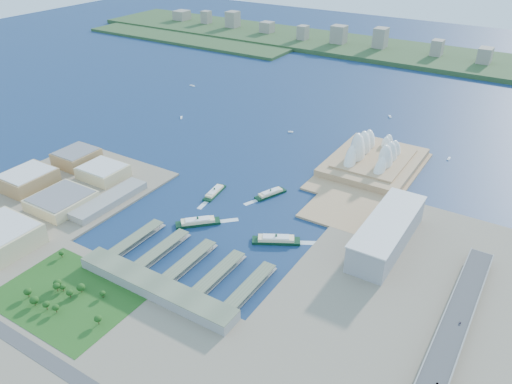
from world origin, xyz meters
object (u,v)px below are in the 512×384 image
Objects in this scene: ferry_c at (198,221)px; car_b at (437,384)px; ferry_a at (215,191)px; ferry_b at (271,192)px; ferry_d at (276,238)px; toaster_building at (387,233)px; opera_house at (376,148)px; car_c at (460,323)px.

car_b is (334.81, -104.29, 10.08)m from ferry_c.
ferry_b is at bearing 21.46° from ferry_a.
ferry_d is (107.31, 19.78, 0.14)m from ferry_c.
ferry_a is 81.46m from ferry_b.
car_b is at bearing -34.25° from ferry_a.
toaster_building reaches higher than car_b.
toaster_building is at bearing -91.24° from ferry_d.
ferry_b is 366.23m from car_b.
opera_house reaches higher than ferry_d.
car_b is (363.40, -180.41, 10.88)m from ferry_a.
car_c is (363.40, -97.32, 10.78)m from ferry_a.
ferry_d is at bearing -124.03° from ferry_c.
ferry_a is (-164.40, -206.98, -27.29)m from opera_house.
opera_house is 315.11m from ferry_c.
car_c reaches higher than ferry_c.
toaster_building is at bearing -65.77° from opera_house.
ferry_d is (64.87, -96.21, 0.94)m from ferry_b.
toaster_building is 35.44× the size of car_c.
toaster_building is at bearing -59.81° from car_b.
toaster_building reaches higher than ferry_b.
toaster_building is at bearing 11.99° from ferry_b.
ferry_c is at bearing -115.63° from opera_house.
opera_house is at bearing 114.23° from toaster_building.
ferry_b is at bearing -119.19° from opera_house.
car_c is (292.37, -137.19, 10.78)m from ferry_b.
opera_house reaches higher than car_b.
toaster_building is 3.12× the size of ferry_b.
ferry_d is at bearing -151.88° from toaster_building.
car_b is (199.00, -387.39, -16.42)m from opera_house.
opera_house is 219.62m from toaster_building.
ferry_d reaches higher than ferry_a.
toaster_building is 135.18m from ferry_d.
ferry_a is (-254.40, -6.98, -15.79)m from toaster_building.
car_b is at bearing -62.81° from opera_house.
opera_house reaches higher than ferry_a.
ferry_c is 109.12m from ferry_d.
car_b is (109.00, -187.39, -4.92)m from toaster_building.
car_b is 1.02× the size of car_c.
ferry_a is at bearing -26.40° from car_b.
toaster_building reaches higher than ferry_a.
ferry_b is 0.85× the size of ferry_c.
ferry_a is 1.00× the size of ferry_b.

